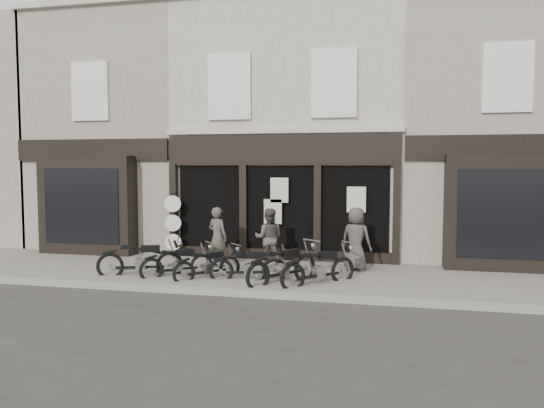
% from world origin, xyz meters
% --- Properties ---
extents(ground_plane, '(90.00, 90.00, 0.00)m').
position_xyz_m(ground_plane, '(0.00, 0.00, 0.00)').
color(ground_plane, '#2D2B28').
rests_on(ground_plane, ground).
extents(pavement, '(30.00, 4.20, 0.12)m').
position_xyz_m(pavement, '(0.00, 0.90, 0.06)').
color(pavement, '#625C56').
rests_on(pavement, ground_plane).
extents(kerb, '(30.00, 0.25, 0.13)m').
position_xyz_m(kerb, '(0.00, -1.25, 0.07)').
color(kerb, gray).
rests_on(kerb, ground_plane).
extents(central_building, '(7.30, 6.22, 8.34)m').
position_xyz_m(central_building, '(0.00, 5.95, 4.08)').
color(central_building, beige).
rests_on(central_building, ground).
extents(neighbour_left, '(5.60, 6.73, 8.34)m').
position_xyz_m(neighbour_left, '(-6.35, 5.90, 4.04)').
color(neighbour_left, gray).
rests_on(neighbour_left, ground).
extents(neighbour_right, '(5.60, 6.73, 8.34)m').
position_xyz_m(neighbour_right, '(6.35, 5.90, 4.04)').
color(neighbour_right, gray).
rests_on(neighbour_right, ground).
extents(motorcycle_0, '(2.16, 1.06, 1.08)m').
position_xyz_m(motorcycle_0, '(-3.14, -0.05, 0.43)').
color(motorcycle_0, black).
rests_on(motorcycle_0, ground).
extents(motorcycle_1, '(1.68, 1.43, 0.95)m').
position_xyz_m(motorcycle_1, '(-2.15, 0.08, 0.38)').
color(motorcycle_1, black).
rests_on(motorcycle_1, ground).
extents(motorcycle_2, '(1.48, 1.54, 0.92)m').
position_xyz_m(motorcycle_2, '(-1.28, -0.01, 0.37)').
color(motorcycle_2, black).
rests_on(motorcycle_2, ground).
extents(motorcycle_3, '(1.96, 0.78, 0.96)m').
position_xyz_m(motorcycle_3, '(-0.22, 0.09, 0.38)').
color(motorcycle_3, black).
rests_on(motorcycle_3, ground).
extents(motorcycle_4, '(1.59, 1.93, 1.08)m').
position_xyz_m(motorcycle_4, '(0.70, -0.04, 0.43)').
color(motorcycle_4, black).
rests_on(motorcycle_4, ground).
extents(motorcycle_5, '(1.76, 1.76, 1.07)m').
position_xyz_m(motorcycle_5, '(1.60, -0.07, 0.43)').
color(motorcycle_5, black).
rests_on(motorcycle_5, ground).
extents(man_left, '(0.73, 0.61, 1.70)m').
position_xyz_m(man_left, '(-1.52, 1.47, 0.97)').
color(man_left, '#47443B').
rests_on(man_left, pavement).
extents(man_centre, '(0.88, 0.72, 1.67)m').
position_xyz_m(man_centre, '(-0.06, 1.64, 0.96)').
color(man_centre, '#49433B').
rests_on(man_centre, pavement).
extents(man_right, '(0.99, 0.81, 1.74)m').
position_xyz_m(man_right, '(2.37, 1.75, 0.99)').
color(man_right, '#433C38').
rests_on(man_right, pavement).
extents(advert_sign_post, '(0.51, 0.33, 2.13)m').
position_xyz_m(advert_sign_post, '(-3.33, 2.54, 1.04)').
color(advert_sign_post, black).
rests_on(advert_sign_post, ground).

